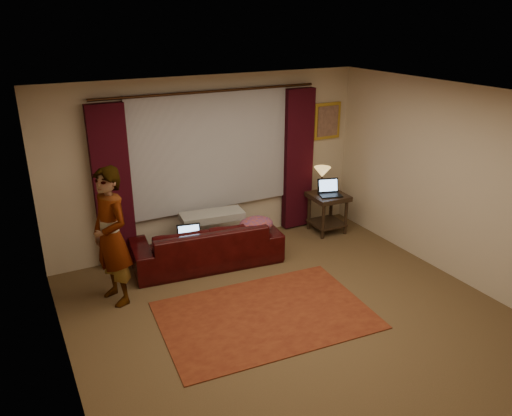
{
  "coord_description": "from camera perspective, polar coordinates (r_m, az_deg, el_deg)",
  "views": [
    {
      "loc": [
        -2.77,
        -4.25,
        3.4
      ],
      "look_at": [
        0.1,
        1.2,
        1.0
      ],
      "focal_mm": 35.0,
      "sensor_mm": 36.0,
      "label": 1
    }
  ],
  "objects": [
    {
      "name": "floor",
      "position": [
        6.11,
        4.52,
        -12.65
      ],
      "size": [
        5.0,
        5.0,
        0.01
      ],
      "primitive_type": "cube",
      "color": "brown",
      "rests_on": "ground"
    },
    {
      "name": "ceiling",
      "position": [
        5.14,
        5.37,
        12.23
      ],
      "size": [
        5.0,
        5.0,
        0.02
      ],
      "primitive_type": "cube",
      "color": "silver",
      "rests_on": "ground"
    },
    {
      "name": "wall_back",
      "position": [
        7.6,
        -5.26,
        5.14
      ],
      "size": [
        5.0,
        0.02,
        2.6
      ],
      "primitive_type": "cube",
      "color": "#C4B397",
      "rests_on": "ground"
    },
    {
      "name": "wall_front",
      "position": [
        3.89,
        25.6,
        -13.77
      ],
      "size": [
        5.0,
        0.02,
        2.6
      ],
      "primitive_type": "cube",
      "color": "#C4B397",
      "rests_on": "ground"
    },
    {
      "name": "wall_left",
      "position": [
        4.75,
        -21.66,
        -6.6
      ],
      "size": [
        0.02,
        5.0,
        2.6
      ],
      "primitive_type": "cube",
      "color": "#C4B397",
      "rests_on": "ground"
    },
    {
      "name": "wall_right",
      "position": [
        7.09,
        22.25,
        2.42
      ],
      "size": [
        0.02,
        5.0,
        2.6
      ],
      "primitive_type": "cube",
      "color": "#C4B397",
      "rests_on": "ground"
    },
    {
      "name": "sheer_curtain",
      "position": [
        7.49,
        -5.13,
        6.5
      ],
      "size": [
        2.5,
        0.05,
        1.8
      ],
      "primitive_type": "cube",
      "color": "#9E9DA5",
      "rests_on": "wall_back"
    },
    {
      "name": "drape_left",
      "position": [
        7.12,
        -16.08,
        2.25
      ],
      "size": [
        0.5,
        0.14,
        2.3
      ],
      "primitive_type": "cube",
      "color": "black",
      "rests_on": "floor"
    },
    {
      "name": "drape_right",
      "position": [
        8.2,
        4.81,
        5.5
      ],
      "size": [
        0.5,
        0.14,
        2.3
      ],
      "primitive_type": "cube",
      "color": "black",
      "rests_on": "floor"
    },
    {
      "name": "curtain_rod",
      "position": [
        7.27,
        -5.21,
        13.13
      ],
      "size": [
        0.04,
        0.04,
        3.4
      ],
      "primitive_type": "cylinder",
      "color": "black",
      "rests_on": "wall_back"
    },
    {
      "name": "picture_frame",
      "position": [
        8.46,
        8.12,
        9.83
      ],
      "size": [
        0.5,
        0.04,
        0.6
      ],
      "primitive_type": "cube",
      "color": "gold",
      "rests_on": "wall_back"
    },
    {
      "name": "sofa",
      "position": [
        7.2,
        -5.7,
        -3.22
      ],
      "size": [
        2.21,
        1.16,
        0.86
      ],
      "primitive_type": "imported",
      "rotation": [
        0.0,
        0.0,
        3.03
      ],
      "color": "black",
      "rests_on": "floor"
    },
    {
      "name": "throw_blanket",
      "position": [
        7.26,
        -5.1,
        0.8
      ],
      "size": [
        0.96,
        0.47,
        0.11
      ],
      "primitive_type": "cube",
      "rotation": [
        0.0,
        0.0,
        -0.12
      ],
      "color": "gray",
      "rests_on": "sofa"
    },
    {
      "name": "clothing_pile",
      "position": [
        7.25,
        0.0,
        -1.96
      ],
      "size": [
        0.53,
        0.41,
        0.22
      ],
      "primitive_type": "ellipsoid",
      "rotation": [
        0.0,
        0.0,
        0.02
      ],
      "color": "brown",
      "rests_on": "sofa"
    },
    {
      "name": "laptop_sofa",
      "position": [
        6.94,
        -7.54,
        -3.2
      ],
      "size": [
        0.39,
        0.42,
        0.24
      ],
      "primitive_type": null,
      "rotation": [
        0.0,
        0.0,
        -0.2
      ],
      "color": "black",
      "rests_on": "sofa"
    },
    {
      "name": "area_rug",
      "position": [
        6.17,
        1.08,
        -12.13
      ],
      "size": [
        2.61,
        1.85,
        0.01
      ],
      "primitive_type": "cube",
      "rotation": [
        0.0,
        0.0,
        -0.08
      ],
      "color": "maroon",
      "rests_on": "floor"
    },
    {
      "name": "end_table",
      "position": [
        8.33,
        8.14,
        -0.57
      ],
      "size": [
        0.59,
        0.59,
        0.66
      ],
      "primitive_type": "cube",
      "rotation": [
        0.0,
        0.0,
        -0.04
      ],
      "color": "black",
      "rests_on": "floor"
    },
    {
      "name": "tiffany_lamp",
      "position": [
        8.22,
        7.54,
        3.19
      ],
      "size": [
        0.3,
        0.3,
        0.44
      ],
      "primitive_type": null,
      "rotation": [
        0.0,
        0.0,
        -0.11
      ],
      "color": "olive",
      "rests_on": "end_table"
    },
    {
      "name": "laptop_table",
      "position": [
        8.13,
        8.51,
        2.26
      ],
      "size": [
        0.44,
        0.46,
        0.25
      ],
      "primitive_type": null,
      "rotation": [
        0.0,
        0.0,
        -0.28
      ],
      "color": "black",
      "rests_on": "end_table"
    },
    {
      "name": "person",
      "position": [
        6.31,
        -16.21,
        -3.19
      ],
      "size": [
        0.64,
        0.64,
        1.76
      ],
      "primitive_type": "imported",
      "rotation": [
        0.0,
        0.0,
        -1.28
      ],
      "color": "gray",
      "rests_on": "floor"
    }
  ]
}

